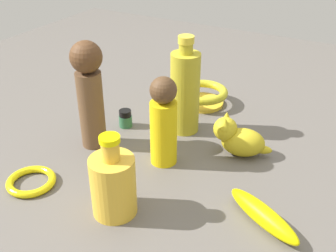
{
  "coord_description": "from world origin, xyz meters",
  "views": [
    {
      "loc": [
        0.4,
        -0.71,
        0.54
      ],
      "look_at": [
        0.0,
        0.0,
        0.07
      ],
      "focal_mm": 44.02,
      "sensor_mm": 36.0,
      "label": 1
    }
  ],
  "objects_px": {
    "nail_polish_jar": "(125,118)",
    "bottle_short": "(113,184)",
    "banana": "(263,215)",
    "bangle": "(31,181)",
    "cat_figurine": "(238,138)",
    "bowl": "(203,95)",
    "person_figure_adult": "(163,122)",
    "bottle_tall": "(185,91)",
    "person_figure_child": "(90,91)"
  },
  "relations": [
    {
      "from": "person_figure_child",
      "to": "cat_figurine",
      "type": "distance_m",
      "value": 0.36
    },
    {
      "from": "person_figure_adult",
      "to": "person_figure_child",
      "type": "xyz_separation_m",
      "value": [
        -0.18,
        -0.02,
        0.04
      ]
    },
    {
      "from": "nail_polish_jar",
      "to": "bowl",
      "type": "relative_size",
      "value": 0.32
    },
    {
      "from": "bangle",
      "to": "bottle_tall",
      "type": "relative_size",
      "value": 0.41
    },
    {
      "from": "nail_polish_jar",
      "to": "banana",
      "type": "xyz_separation_m",
      "value": [
        0.43,
        -0.18,
        -0.0
      ]
    },
    {
      "from": "bottle_short",
      "to": "bangle",
      "type": "bearing_deg",
      "value": -174.77
    },
    {
      "from": "cat_figurine",
      "to": "bottle_tall",
      "type": "relative_size",
      "value": 0.55
    },
    {
      "from": "bottle_short",
      "to": "bottle_tall",
      "type": "bearing_deg",
      "value": 94.38
    },
    {
      "from": "bangle",
      "to": "person_figure_child",
      "type": "relative_size",
      "value": 0.4
    },
    {
      "from": "bottle_tall",
      "to": "bowl",
      "type": "distance_m",
      "value": 0.17
    },
    {
      "from": "person_figure_adult",
      "to": "nail_polish_jar",
      "type": "bearing_deg",
      "value": 151.3
    },
    {
      "from": "person_figure_child",
      "to": "nail_polish_jar",
      "type": "bearing_deg",
      "value": 81.01
    },
    {
      "from": "person_figure_child",
      "to": "bottle_short",
      "type": "distance_m",
      "value": 0.26
    },
    {
      "from": "cat_figurine",
      "to": "bottle_short",
      "type": "xyz_separation_m",
      "value": [
        -0.13,
        -0.3,
        0.02
      ]
    },
    {
      "from": "person_figure_child",
      "to": "bowl",
      "type": "height_order",
      "value": "person_figure_child"
    },
    {
      "from": "nail_polish_jar",
      "to": "bottle_short",
      "type": "height_order",
      "value": "bottle_short"
    },
    {
      "from": "bowl",
      "to": "banana",
      "type": "relative_size",
      "value": 0.82
    },
    {
      "from": "cat_figurine",
      "to": "banana",
      "type": "xyz_separation_m",
      "value": [
        0.12,
        -0.2,
        -0.02
      ]
    },
    {
      "from": "bangle",
      "to": "person_figure_adult",
      "type": "xyz_separation_m",
      "value": [
        0.2,
        0.21,
        0.09
      ]
    },
    {
      "from": "nail_polish_jar",
      "to": "bottle_short",
      "type": "xyz_separation_m",
      "value": [
        0.17,
        -0.28,
        0.04
      ]
    },
    {
      "from": "cat_figurine",
      "to": "bowl",
      "type": "bearing_deg",
      "value": 132.5
    },
    {
      "from": "cat_figurine",
      "to": "bowl",
      "type": "relative_size",
      "value": 0.95
    },
    {
      "from": "banana",
      "to": "bangle",
      "type": "bearing_deg",
      "value": 43.74
    },
    {
      "from": "cat_figurine",
      "to": "bottle_tall",
      "type": "distance_m",
      "value": 0.18
    },
    {
      "from": "cat_figurine",
      "to": "bowl",
      "type": "xyz_separation_m",
      "value": [
        -0.18,
        0.2,
        -0.01
      ]
    },
    {
      "from": "nail_polish_jar",
      "to": "bottle_tall",
      "type": "xyz_separation_m",
      "value": [
        0.14,
        0.06,
        0.09
      ]
    },
    {
      "from": "bangle",
      "to": "person_figure_child",
      "type": "distance_m",
      "value": 0.23
    },
    {
      "from": "person_figure_child",
      "to": "nail_polish_jar",
      "type": "height_order",
      "value": "person_figure_child"
    },
    {
      "from": "bangle",
      "to": "bottle_short",
      "type": "height_order",
      "value": "bottle_short"
    },
    {
      "from": "nail_polish_jar",
      "to": "banana",
      "type": "relative_size",
      "value": 0.27
    },
    {
      "from": "bowl",
      "to": "bottle_short",
      "type": "height_order",
      "value": "bottle_short"
    },
    {
      "from": "person_figure_adult",
      "to": "bowl",
      "type": "height_order",
      "value": "person_figure_adult"
    },
    {
      "from": "banana",
      "to": "person_figure_child",
      "type": "bearing_deg",
      "value": 19.82
    },
    {
      "from": "bottle_tall",
      "to": "banana",
      "type": "relative_size",
      "value": 1.43
    },
    {
      "from": "person_figure_adult",
      "to": "banana",
      "type": "xyz_separation_m",
      "value": [
        0.26,
        -0.09,
        -0.08
      ]
    },
    {
      "from": "cat_figurine",
      "to": "bottle_tall",
      "type": "bearing_deg",
      "value": 165.48
    },
    {
      "from": "cat_figurine",
      "to": "bowl",
      "type": "height_order",
      "value": "cat_figurine"
    },
    {
      "from": "bangle",
      "to": "bottle_tall",
      "type": "height_order",
      "value": "bottle_tall"
    },
    {
      "from": "bowl",
      "to": "bottle_short",
      "type": "distance_m",
      "value": 0.5
    },
    {
      "from": "person_figure_adult",
      "to": "bottle_tall",
      "type": "distance_m",
      "value": 0.15
    },
    {
      "from": "bottle_tall",
      "to": "person_figure_child",
      "type": "bearing_deg",
      "value": -133.42
    },
    {
      "from": "person_figure_adult",
      "to": "bottle_short",
      "type": "bearing_deg",
      "value": -89.56
    },
    {
      "from": "bowl",
      "to": "banana",
      "type": "height_order",
      "value": "bowl"
    },
    {
      "from": "person_figure_adult",
      "to": "bottle_tall",
      "type": "xyz_separation_m",
      "value": [
        -0.02,
        0.15,
        0.01
      ]
    },
    {
      "from": "bottle_short",
      "to": "bowl",
      "type": "bearing_deg",
      "value": 95.3
    },
    {
      "from": "person_figure_child",
      "to": "bottle_tall",
      "type": "xyz_separation_m",
      "value": [
        0.16,
        0.17,
        -0.03
      ]
    },
    {
      "from": "bangle",
      "to": "person_figure_adult",
      "type": "bearing_deg",
      "value": 46.39
    },
    {
      "from": "bottle_short",
      "to": "person_figure_adult",
      "type": "bearing_deg",
      "value": 90.44
    },
    {
      "from": "person_figure_adult",
      "to": "banana",
      "type": "relative_size",
      "value": 1.2
    },
    {
      "from": "person_figure_adult",
      "to": "bottle_tall",
      "type": "bearing_deg",
      "value": 99.34
    }
  ]
}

